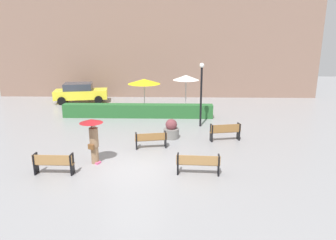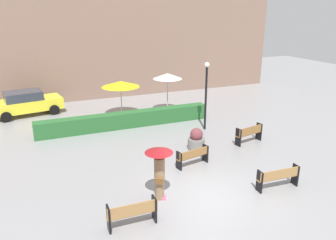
{
  "view_description": "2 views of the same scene",
  "coord_description": "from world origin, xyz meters",
  "px_view_note": "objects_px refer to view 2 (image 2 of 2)",
  "views": [
    {
      "loc": [
        1.81,
        -12.2,
        5.46
      ],
      "look_at": [
        1.38,
        3.84,
        1.07
      ],
      "focal_mm": 33.84,
      "sensor_mm": 36.0,
      "label": 1
    },
    {
      "loc": [
        -5.36,
        -9.12,
        6.45
      ],
      "look_at": [
        0.17,
        4.32,
        1.58
      ],
      "focal_mm": 35.04,
      "sensor_mm": 36.0,
      "label": 2
    }
  ],
  "objects_px": {
    "lamp_post": "(206,89)",
    "patio_umbrella_white": "(168,76)",
    "bench_near_left": "(132,213)",
    "planter_pot": "(196,140)",
    "parked_car": "(26,103)",
    "bench_far_right": "(249,133)",
    "pedestrian_with_umbrella": "(159,166)",
    "bench_near_right": "(279,177)",
    "bench_mid_center": "(193,156)",
    "patio_umbrella_yellow": "(121,84)"
  },
  "relations": [
    {
      "from": "bench_far_right",
      "to": "patio_umbrella_yellow",
      "type": "xyz_separation_m",
      "value": [
        -4.9,
        6.66,
        1.6
      ]
    },
    {
      "from": "bench_near_right",
      "to": "patio_umbrella_yellow",
      "type": "height_order",
      "value": "patio_umbrella_yellow"
    },
    {
      "from": "bench_mid_center",
      "to": "patio_umbrella_white",
      "type": "height_order",
      "value": "patio_umbrella_white"
    },
    {
      "from": "pedestrian_with_umbrella",
      "to": "lamp_post",
      "type": "distance_m",
      "value": 7.78
    },
    {
      "from": "pedestrian_with_umbrella",
      "to": "lamp_post",
      "type": "height_order",
      "value": "lamp_post"
    },
    {
      "from": "bench_near_left",
      "to": "parked_car",
      "type": "height_order",
      "value": "parked_car"
    },
    {
      "from": "bench_mid_center",
      "to": "bench_near_left",
      "type": "relative_size",
      "value": 0.99
    },
    {
      "from": "planter_pot",
      "to": "parked_car",
      "type": "height_order",
      "value": "parked_car"
    },
    {
      "from": "bench_far_right",
      "to": "bench_near_left",
      "type": "relative_size",
      "value": 1.03
    },
    {
      "from": "bench_mid_center",
      "to": "lamp_post",
      "type": "xyz_separation_m",
      "value": [
        2.7,
        3.9,
        1.88
      ]
    },
    {
      "from": "pedestrian_with_umbrella",
      "to": "lamp_post",
      "type": "bearing_deg",
      "value": 49.51
    },
    {
      "from": "bench_near_left",
      "to": "planter_pot",
      "type": "height_order",
      "value": "planter_pot"
    },
    {
      "from": "bench_far_right",
      "to": "bench_near_right",
      "type": "distance_m",
      "value": 4.52
    },
    {
      "from": "bench_far_right",
      "to": "pedestrian_with_umbrella",
      "type": "xyz_separation_m",
      "value": [
        -6.11,
        -3.18,
        0.77
      ]
    },
    {
      "from": "bench_mid_center",
      "to": "parked_car",
      "type": "relative_size",
      "value": 0.36
    },
    {
      "from": "bench_far_right",
      "to": "bench_mid_center",
      "type": "height_order",
      "value": "bench_far_right"
    },
    {
      "from": "bench_near_right",
      "to": "planter_pot",
      "type": "xyz_separation_m",
      "value": [
        -1.14,
        4.56,
        -0.04
      ]
    },
    {
      "from": "lamp_post",
      "to": "parked_car",
      "type": "relative_size",
      "value": 0.86
    },
    {
      "from": "bench_far_right",
      "to": "pedestrian_with_umbrella",
      "type": "height_order",
      "value": "pedestrian_with_umbrella"
    },
    {
      "from": "bench_mid_center",
      "to": "bench_near_right",
      "type": "height_order",
      "value": "bench_near_right"
    },
    {
      "from": "bench_mid_center",
      "to": "patio_umbrella_yellow",
      "type": "bearing_deg",
      "value": 97.9
    },
    {
      "from": "bench_far_right",
      "to": "bench_near_right",
      "type": "xyz_separation_m",
      "value": [
        -1.69,
        -4.2,
        -0.04
      ]
    },
    {
      "from": "planter_pot",
      "to": "lamp_post",
      "type": "distance_m",
      "value": 3.45
    },
    {
      "from": "pedestrian_with_umbrella",
      "to": "parked_car",
      "type": "height_order",
      "value": "pedestrian_with_umbrella"
    },
    {
      "from": "lamp_post",
      "to": "bench_near_right",
      "type": "bearing_deg",
      "value": -94.87
    },
    {
      "from": "pedestrian_with_umbrella",
      "to": "parked_car",
      "type": "bearing_deg",
      "value": 108.88
    },
    {
      "from": "pedestrian_with_umbrella",
      "to": "patio_umbrella_yellow",
      "type": "height_order",
      "value": "patio_umbrella_yellow"
    },
    {
      "from": "bench_near_left",
      "to": "patio_umbrella_yellow",
      "type": "relative_size",
      "value": 0.68
    },
    {
      "from": "bench_far_right",
      "to": "patio_umbrella_yellow",
      "type": "distance_m",
      "value": 8.42
    },
    {
      "from": "pedestrian_with_umbrella",
      "to": "patio_umbrella_white",
      "type": "relative_size",
      "value": 0.76
    },
    {
      "from": "bench_near_left",
      "to": "pedestrian_with_umbrella",
      "type": "relative_size",
      "value": 0.8
    },
    {
      "from": "planter_pot",
      "to": "lamp_post",
      "type": "relative_size",
      "value": 0.28
    },
    {
      "from": "bench_near_right",
      "to": "patio_umbrella_yellow",
      "type": "distance_m",
      "value": 11.44
    },
    {
      "from": "lamp_post",
      "to": "patio_umbrella_white",
      "type": "height_order",
      "value": "lamp_post"
    },
    {
      "from": "patio_umbrella_yellow",
      "to": "patio_umbrella_white",
      "type": "xyz_separation_m",
      "value": [
        2.99,
        -0.33,
        0.33
      ]
    },
    {
      "from": "bench_mid_center",
      "to": "planter_pot",
      "type": "height_order",
      "value": "planter_pot"
    },
    {
      "from": "bench_near_right",
      "to": "lamp_post",
      "type": "distance_m",
      "value": 7.15
    },
    {
      "from": "patio_umbrella_white",
      "to": "planter_pot",
      "type": "bearing_deg",
      "value": -98.86
    },
    {
      "from": "patio_umbrella_yellow",
      "to": "lamp_post",
      "type": "bearing_deg",
      "value": -46.4
    },
    {
      "from": "planter_pot",
      "to": "bench_mid_center",
      "type": "bearing_deg",
      "value": -121.44
    },
    {
      "from": "lamp_post",
      "to": "parked_car",
      "type": "xyz_separation_m",
      "value": [
        -9.33,
        6.79,
        -1.53
      ]
    },
    {
      "from": "bench_mid_center",
      "to": "pedestrian_with_umbrella",
      "type": "relative_size",
      "value": 0.79
    },
    {
      "from": "planter_pot",
      "to": "lamp_post",
      "type": "bearing_deg",
      "value": 53.24
    },
    {
      "from": "planter_pot",
      "to": "parked_car",
      "type": "bearing_deg",
      "value": 129.87
    },
    {
      "from": "bench_far_right",
      "to": "bench_near_left",
      "type": "xyz_separation_m",
      "value": [
        -7.45,
        -4.32,
        -0.04
      ]
    },
    {
      "from": "patio_umbrella_yellow",
      "to": "bench_far_right",
      "type": "bearing_deg",
      "value": -53.68
    },
    {
      "from": "bench_near_right",
      "to": "bench_near_left",
      "type": "distance_m",
      "value": 5.76
    },
    {
      "from": "lamp_post",
      "to": "patio_umbrella_white",
      "type": "distance_m",
      "value": 3.74
    },
    {
      "from": "lamp_post",
      "to": "parked_car",
      "type": "distance_m",
      "value": 11.64
    },
    {
      "from": "bench_near_left",
      "to": "parked_car",
      "type": "xyz_separation_m",
      "value": [
        -2.99,
        13.8,
        0.32
      ]
    }
  ]
}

